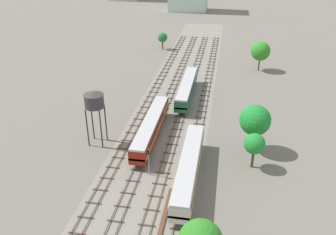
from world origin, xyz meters
TOP-DOWN VIEW (x-y plane):
  - ground_plane at (0.00, 56.00)m, footprint 480.00×480.00m
  - ballast_bed at (0.00, 56.00)m, footprint 16.97×176.00m
  - track_far_left at (-6.48, 57.00)m, footprint 2.40×126.00m
  - track_left at (-2.16, 57.00)m, footprint 2.40×126.00m
  - track_centre_left at (2.16, 57.00)m, footprint 2.40×126.00m
  - track_centre at (6.48, 57.00)m, footprint 2.40×126.00m
  - passenger_coach_centre_nearest at (6.48, 27.35)m, footprint 2.96×22.00m
  - passenger_coach_left_near at (-2.16, 39.27)m, footprint 2.96×22.00m
  - passenger_coach_centre_left_mid at (2.16, 59.75)m, footprint 2.96×22.00m
  - water_tower at (-11.69, 35.90)m, footprint 3.66×3.66m
  - signal_post_nearest at (0.00, 27.60)m, footprint 0.28×0.47m
  - lineside_tree_0 at (20.46, 83.16)m, footprint 5.46×5.46m
  - lineside_tree_2 at (16.56, 32.83)m, footprint 3.50×3.50m
  - lineside_tree_3 at (16.76, 38.34)m, footprint 5.48×5.48m
  - lineside_tree_4 at (-11.44, 100.21)m, footprint 3.31×3.31m
  - spare_rail_bundle at (4.17, 19.56)m, footprint 0.60×10.00m

SIDE VIEW (x-z plane):
  - ground_plane at x=0.00m, z-range 0.00..0.00m
  - ballast_bed at x=0.00m, z-range 0.00..0.01m
  - spare_rail_bundle at x=4.17m, z-range 0.00..0.24m
  - track_far_left at x=-6.48m, z-range -0.01..0.28m
  - track_left at x=-2.16m, z-range -0.01..0.28m
  - track_centre_left at x=2.16m, z-range -0.01..0.28m
  - track_centre at x=6.48m, z-range -0.01..0.28m
  - passenger_coach_centre_nearest at x=6.48m, z-range 0.71..4.51m
  - passenger_coach_left_near at x=-2.16m, z-range 0.71..4.51m
  - passenger_coach_centre_left_mid at x=2.16m, z-range 0.71..4.51m
  - signal_post_nearest at x=0.00m, z-range 0.69..5.60m
  - lineside_tree_4 at x=-11.44m, z-range 1.20..7.01m
  - lineside_tree_2 at x=16.56m, z-range 1.35..7.64m
  - lineside_tree_0 at x=20.46m, z-range 1.50..10.00m
  - lineside_tree_3 at x=16.76m, z-range 1.63..10.43m
  - water_tower at x=-11.69m, z-range 3.49..13.87m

